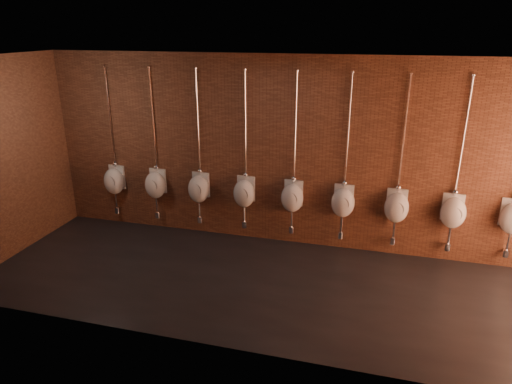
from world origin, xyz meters
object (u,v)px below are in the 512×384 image
urinal_3 (244,192)px  urinal_6 (397,206)px  urinal_5 (343,201)px  urinal_7 (453,212)px  urinal_0 (114,180)px  urinal_4 (292,197)px  urinal_2 (199,188)px  urinal_1 (155,184)px

urinal_3 → urinal_6: 2.53m
urinal_5 → urinal_7: 1.68m
urinal_0 → urinal_4: same height
urinal_2 → urinal_7: bearing=0.0°
urinal_5 → urinal_6: same height
urinal_3 → urinal_7: bearing=0.0°
urinal_1 → urinal_6: bearing=0.0°
urinal_0 → urinal_2: bearing=0.0°
urinal_3 → urinal_7: (3.37, 0.00, 0.00)m
urinal_2 → urinal_7: (4.21, 0.00, 0.00)m
urinal_1 → urinal_0: bearing=180.0°
urinal_3 → urinal_6: same height
urinal_5 → urinal_1: bearing=180.0°
urinal_2 → urinal_0: bearing=180.0°
urinal_6 → urinal_1: bearing=180.0°
urinal_5 → urinal_7: same height
urinal_0 → urinal_4: bearing=0.0°
urinal_1 → urinal_7: bearing=0.0°
urinal_7 → urinal_3: bearing=180.0°
urinal_5 → urinal_3: bearing=180.0°
urinal_2 → urinal_6: (3.37, 0.00, 0.00)m
urinal_4 → urinal_1: bearing=180.0°
urinal_0 → urinal_3: bearing=0.0°
urinal_6 → urinal_0: bearing=180.0°
urinal_2 → urinal_5: same height
urinal_0 → urinal_5: same height
urinal_4 → urinal_6: same height
urinal_5 → urinal_4: bearing=180.0°
urinal_2 → urinal_5: size_ratio=1.00×
urinal_0 → urinal_6: bearing=0.0°
urinal_7 → urinal_4: bearing=180.0°
urinal_3 → urinal_0: bearing=180.0°
urinal_2 → urinal_3: bearing=0.0°
urinal_3 → urinal_5: 1.68m
urinal_3 → urinal_2: bearing=180.0°
urinal_0 → urinal_6: (5.05, 0.00, 0.00)m
urinal_1 → urinal_3: (1.68, 0.00, 0.00)m
urinal_0 → urinal_3: same height
urinal_3 → urinal_6: (2.53, 0.00, 0.00)m
urinal_1 → urinal_7: (5.05, 0.00, 0.00)m
urinal_4 → urinal_2: bearing=180.0°
urinal_5 → urinal_2: bearing=180.0°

